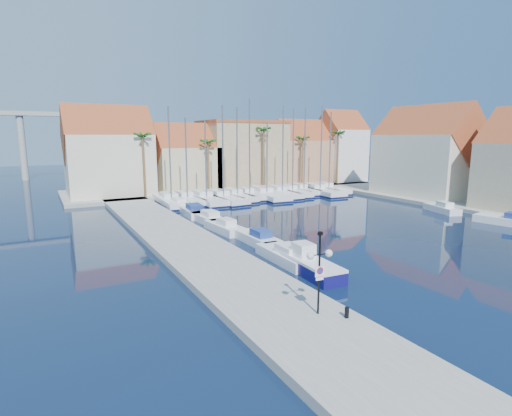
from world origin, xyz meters
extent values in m
plane|color=black|center=(0.00, 0.00, 0.00)|extent=(260.00, 260.00, 0.00)
cube|color=gray|center=(-9.00, 13.50, 0.25)|extent=(6.00, 77.00, 0.50)
cube|color=gray|center=(10.00, 48.00, 0.25)|extent=(54.00, 16.00, 0.50)
cube|color=gray|center=(32.00, 15.00, 0.25)|extent=(12.00, 60.00, 0.50)
cylinder|color=black|center=(-7.82, -1.66, 2.63)|extent=(0.11, 0.11, 4.27)
cylinder|color=black|center=(-8.09, -1.63, 3.59)|extent=(0.54, 0.10, 0.05)
cylinder|color=black|center=(-7.56, -1.68, 3.59)|extent=(0.54, 0.10, 0.05)
sphere|color=white|center=(-8.35, -1.61, 3.59)|extent=(0.38, 0.38, 0.38)
sphere|color=white|center=(-7.29, -1.70, 3.59)|extent=(0.38, 0.38, 0.38)
cube|color=black|center=(-7.82, -1.66, 4.66)|extent=(0.25, 0.15, 0.17)
cube|color=white|center=(-7.83, -1.72, 2.74)|extent=(0.53, 0.08, 0.53)
cylinder|color=red|center=(-7.83, -1.75, 2.79)|extent=(0.36, 0.05, 0.36)
cylinder|color=#1933A5|center=(-7.83, -1.76, 2.79)|extent=(0.26, 0.04, 0.26)
cube|color=white|center=(-7.83, -1.72, 2.37)|extent=(0.43, 0.07, 0.15)
cylinder|color=black|center=(-6.86, -2.70, 0.77)|extent=(0.22, 0.22, 0.55)
cube|color=#120F5A|center=(-3.76, 4.33, 0.42)|extent=(2.21, 5.66, 0.83)
cube|color=white|center=(-3.76, 4.33, 0.93)|extent=(2.21, 5.66, 0.19)
cube|color=white|center=(-3.68, 5.44, 1.43)|extent=(1.30, 1.56, 1.02)
cube|color=white|center=(-3.81, 7.65, 0.40)|extent=(2.02, 5.98, 0.80)
cube|color=white|center=(-3.83, 7.06, 1.10)|extent=(1.37, 2.11, 0.60)
cube|color=white|center=(-3.19, 12.99, 0.40)|extent=(1.80, 5.52, 0.80)
cube|color=navy|center=(-3.18, 12.44, 1.10)|extent=(1.25, 1.94, 0.60)
cube|color=white|center=(-3.94, 18.56, 0.40)|extent=(2.17, 5.66, 0.80)
cube|color=white|center=(-3.90, 18.01, 1.10)|extent=(1.38, 2.03, 0.60)
cube|color=white|center=(-3.69, 23.36, 0.40)|extent=(2.26, 6.07, 0.80)
cube|color=white|center=(-3.66, 22.77, 1.10)|extent=(1.46, 2.16, 0.60)
cube|color=white|center=(-3.63, 28.26, 0.40)|extent=(2.82, 7.06, 0.80)
cube|color=navy|center=(-3.69, 27.57, 1.10)|extent=(1.76, 2.54, 0.60)
cube|color=white|center=(-3.83, 33.64, 0.40)|extent=(2.13, 5.62, 0.80)
cube|color=white|center=(-3.79, 33.09, 1.10)|extent=(1.36, 2.01, 0.60)
cube|color=white|center=(24.00, 6.53, 0.40)|extent=(3.64, 7.34, 0.80)
cube|color=white|center=(24.00, 14.91, 0.40)|extent=(3.21, 5.57, 0.80)
cube|color=white|center=(23.84, 14.41, 1.10)|extent=(1.69, 2.13, 0.60)
cube|color=white|center=(-4.00, 36.15, 0.50)|extent=(3.40, 10.95, 1.00)
cube|color=#0C1440|center=(-4.00, 36.15, 0.18)|extent=(3.46, 11.01, 0.28)
cube|color=white|center=(-3.94, 37.23, 1.30)|extent=(2.14, 3.35, 0.60)
cylinder|color=slate|center=(-4.03, 35.61, 7.07)|extent=(0.20, 0.20, 12.15)
cube|color=white|center=(-1.64, 36.48, 0.50)|extent=(2.91, 9.65, 1.00)
cube|color=#0C1440|center=(-1.64, 36.48, 0.18)|extent=(2.97, 9.71, 0.28)
cube|color=white|center=(-1.68, 37.43, 1.30)|extent=(1.86, 2.94, 0.60)
cylinder|color=slate|center=(-1.62, 36.00, 6.38)|extent=(0.20, 0.20, 10.75)
cube|color=white|center=(0.92, 35.79, 0.50)|extent=(3.16, 11.25, 1.00)
cube|color=#0C1440|center=(0.92, 35.79, 0.18)|extent=(3.22, 11.31, 0.28)
cube|color=white|center=(0.94, 36.91, 1.30)|extent=(2.11, 3.40, 0.60)
cylinder|color=slate|center=(0.91, 35.23, 6.20)|extent=(0.20, 0.20, 10.41)
cube|color=white|center=(3.30, 35.41, 0.50)|extent=(3.69, 11.48, 1.00)
cube|color=#0C1440|center=(3.30, 35.41, 0.18)|extent=(3.75, 11.55, 0.28)
cube|color=white|center=(3.23, 36.54, 1.30)|extent=(2.28, 3.52, 0.60)
cylinder|color=slate|center=(3.34, 34.84, 7.25)|extent=(0.20, 0.20, 12.51)
cube|color=white|center=(5.88, 36.00, 0.50)|extent=(2.65, 9.76, 1.00)
cube|color=#0C1440|center=(5.88, 36.00, 0.18)|extent=(2.71, 9.82, 0.28)
cube|color=white|center=(5.87, 36.98, 1.30)|extent=(1.81, 2.94, 0.60)
cylinder|color=slate|center=(5.88, 35.52, 7.20)|extent=(0.20, 0.20, 12.39)
cube|color=white|center=(8.01, 36.06, 0.50)|extent=(2.80, 8.48, 1.00)
cube|color=#0C1440|center=(8.01, 36.06, 0.18)|extent=(2.86, 8.55, 0.28)
cube|color=white|center=(8.07, 36.89, 1.30)|extent=(1.70, 2.61, 0.60)
cylinder|color=slate|center=(7.98, 35.64, 7.85)|extent=(0.20, 0.20, 13.69)
cube|color=white|center=(10.58, 35.50, 0.50)|extent=(4.12, 12.21, 1.00)
cube|color=#0C1440|center=(10.58, 35.50, 0.18)|extent=(4.18, 12.28, 0.28)
cube|color=white|center=(10.68, 36.70, 1.30)|extent=(2.48, 3.77, 0.60)
cylinder|color=slate|center=(10.53, 34.90, 6.17)|extent=(0.20, 0.20, 10.33)
cube|color=white|center=(13.43, 35.54, 0.50)|extent=(3.32, 10.10, 1.00)
cube|color=#0C1440|center=(13.43, 35.54, 0.18)|extent=(3.39, 10.16, 0.28)
cube|color=white|center=(13.51, 36.53, 1.30)|extent=(2.03, 3.11, 0.60)
cylinder|color=slate|center=(13.39, 35.04, 7.36)|extent=(0.20, 0.20, 12.73)
cube|color=white|center=(15.47, 35.79, 0.50)|extent=(3.15, 9.81, 1.00)
cube|color=#0C1440|center=(15.47, 35.79, 0.18)|extent=(3.21, 9.88, 0.28)
cube|color=white|center=(15.54, 36.75, 1.30)|extent=(1.95, 3.01, 0.60)
cylinder|color=slate|center=(15.44, 35.31, 7.21)|extent=(0.20, 0.20, 12.43)
cube|color=white|center=(18.22, 36.52, 0.50)|extent=(2.46, 8.71, 1.00)
cube|color=#0C1440|center=(18.22, 36.52, 0.18)|extent=(2.52, 8.77, 0.28)
cube|color=white|center=(18.24, 37.39, 1.30)|extent=(1.64, 2.63, 0.60)
cylinder|color=slate|center=(18.21, 36.09, 7.35)|extent=(0.20, 0.20, 12.70)
cube|color=white|center=(20.29, 35.06, 0.50)|extent=(4.12, 12.14, 1.00)
cube|color=#0C1440|center=(20.29, 35.06, 0.18)|extent=(4.19, 12.21, 0.28)
cube|color=white|center=(20.40, 36.25, 1.30)|extent=(2.47, 3.75, 0.60)
cylinder|color=slate|center=(20.24, 34.47, 7.54)|extent=(0.20, 0.20, 13.08)
cube|color=white|center=(22.77, 35.84, 0.50)|extent=(3.30, 10.32, 1.00)
cube|color=#0C1440|center=(22.77, 35.84, 0.18)|extent=(3.36, 10.39, 0.28)
cube|color=white|center=(22.83, 36.85, 1.30)|extent=(2.04, 3.16, 0.60)
cylinder|color=slate|center=(22.74, 35.33, 7.08)|extent=(0.20, 0.20, 12.16)
cube|color=beige|center=(-10.00, 47.00, 5.00)|extent=(12.00, 9.00, 9.00)
cube|color=brown|center=(-10.00, 47.00, 9.50)|extent=(12.30, 9.00, 9.00)
cube|color=tan|center=(2.00, 47.00, 4.00)|extent=(10.00, 8.00, 7.00)
cube|color=brown|center=(2.00, 47.00, 7.50)|extent=(10.30, 8.00, 8.00)
cube|color=tan|center=(13.00, 48.00, 6.00)|extent=(14.00, 10.00, 11.00)
cube|color=brown|center=(13.00, 48.00, 11.75)|extent=(14.20, 10.20, 0.50)
cube|color=tan|center=(25.00, 47.00, 4.50)|extent=(10.00, 8.00, 8.00)
cube|color=brown|center=(25.00, 47.00, 8.50)|extent=(10.30, 8.00, 8.00)
cube|color=white|center=(34.00, 46.00, 5.50)|extent=(8.00, 8.00, 10.00)
cube|color=brown|center=(34.00, 46.00, 10.50)|extent=(8.30, 8.00, 8.00)
cube|color=beige|center=(32.00, 24.00, 5.00)|extent=(9.00, 14.00, 9.00)
cube|color=brown|center=(32.00, 24.00, 9.50)|extent=(9.00, 14.30, 9.00)
cylinder|color=brown|center=(-6.00, 42.00, 5.00)|extent=(0.36, 0.36, 9.00)
sphere|color=#1B5117|center=(-6.00, 42.00, 9.35)|extent=(2.60, 2.60, 2.60)
cylinder|color=brown|center=(4.00, 42.00, 4.50)|extent=(0.36, 0.36, 8.00)
sphere|color=#1B5117|center=(4.00, 42.00, 8.35)|extent=(2.60, 2.60, 2.60)
cylinder|color=brown|center=(14.00, 42.00, 5.50)|extent=(0.36, 0.36, 10.00)
sphere|color=#1B5117|center=(14.00, 42.00, 10.35)|extent=(2.60, 2.60, 2.60)
cylinder|color=brown|center=(22.00, 42.00, 4.75)|extent=(0.36, 0.36, 8.50)
sphere|color=#1B5117|center=(22.00, 42.00, 8.85)|extent=(2.60, 2.60, 2.60)
cylinder|color=brown|center=(30.00, 42.00, 5.25)|extent=(0.36, 0.36, 9.50)
sphere|color=#1B5117|center=(30.00, 42.00, 9.85)|extent=(2.60, 2.60, 2.60)
cylinder|color=#9E9E99|center=(-22.00, 82.00, 7.00)|extent=(1.40, 1.40, 14.00)
camera|label=1|loc=(-19.62, -16.68, 9.32)|focal=28.00mm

